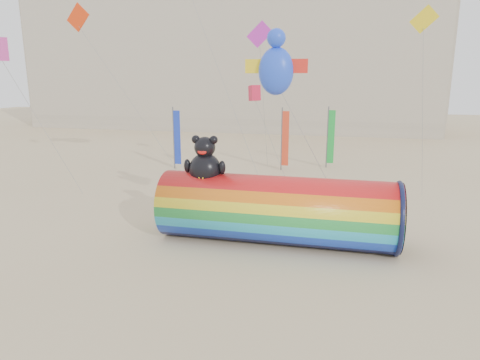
% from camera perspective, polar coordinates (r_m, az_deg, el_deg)
% --- Properties ---
extents(ground, '(160.00, 160.00, 0.00)m').
position_cam_1_polar(ground, '(21.42, -2.26, -7.10)').
color(ground, '#CCB58C').
rests_on(ground, ground).
extents(hotel_building, '(60.40, 15.40, 20.60)m').
position_cam_1_polar(hotel_building, '(67.61, -1.55, 15.81)').
color(hotel_building, '#B7AD99').
rests_on(hotel_building, ground).
extents(windsock_assembly, '(10.86, 3.31, 5.01)m').
position_cam_1_polar(windsock_assembly, '(19.84, 4.86, -3.76)').
color(windsock_assembly, red).
rests_on(windsock_assembly, ground).
extents(kite_handler, '(0.75, 0.70, 1.73)m').
position_cam_1_polar(kite_handler, '(23.64, 10.44, -3.12)').
color(kite_handler, '#57595E').
rests_on(kite_handler, ground).
extents(fabric_bundle, '(2.62, 1.35, 0.41)m').
position_cam_1_polar(fabric_bundle, '(23.09, 10.30, -5.32)').
color(fabric_bundle, '#3C0B0F').
rests_on(fabric_bundle, ground).
extents(festival_banners, '(13.18, 3.52, 5.20)m').
position_cam_1_polar(festival_banners, '(35.96, 3.18, 5.63)').
color(festival_banners, '#59595E').
rests_on(festival_banners, ground).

